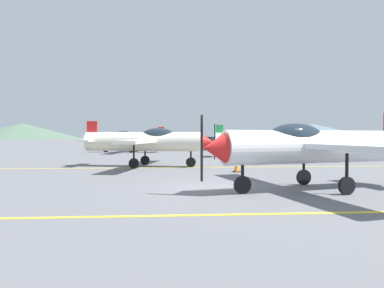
% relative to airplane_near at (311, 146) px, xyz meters
% --- Properties ---
extents(ground_plane, '(400.00, 400.00, 0.00)m').
position_rel_airplane_near_xyz_m(ground_plane, '(-2.96, 0.19, -1.54)').
color(ground_plane, slate).
extents(apron_line_near, '(80.00, 0.16, 0.01)m').
position_rel_airplane_near_xyz_m(apron_line_near, '(-2.96, -3.42, -1.53)').
color(apron_line_near, yellow).
rests_on(apron_line_near, ground_plane).
extents(apron_line_far, '(80.00, 0.16, 0.01)m').
position_rel_airplane_near_xyz_m(apron_line_far, '(-2.96, 8.28, -1.53)').
color(apron_line_far, yellow).
rests_on(apron_line_far, ground_plane).
extents(airplane_near, '(7.99, 9.09, 2.73)m').
position_rel_airplane_near_xyz_m(airplane_near, '(0.00, 0.00, 0.00)').
color(airplane_near, silver).
rests_on(airplane_near, ground_plane).
extents(airplane_mid, '(7.99, 9.10, 2.73)m').
position_rel_airplane_near_xyz_m(airplane_mid, '(-6.08, 9.09, 0.00)').
color(airplane_mid, silver).
rests_on(airplane_mid, ground_plane).
extents(airplane_far, '(7.96, 9.14, 2.73)m').
position_rel_airplane_near_xyz_m(airplane_far, '(2.96, 17.13, 0.00)').
color(airplane_far, white).
rests_on(airplane_far, ground_plane).
extents(airplane_back, '(7.97, 9.13, 2.73)m').
position_rel_airplane_near_xyz_m(airplane_back, '(-9.02, 25.74, 0.00)').
color(airplane_back, silver).
rests_on(airplane_back, ground_plane).
extents(car_sedan, '(3.92, 4.56, 1.62)m').
position_rel_airplane_near_xyz_m(car_sedan, '(0.24, 30.81, -0.69)').
color(car_sedan, black).
rests_on(car_sedan, ground_plane).
extents(traffic_cone_front, '(0.36, 0.36, 0.59)m').
position_rel_airplane_near_xyz_m(traffic_cone_front, '(-1.41, 5.81, -1.25)').
color(traffic_cone_front, black).
rests_on(traffic_cone_front, ground_plane).
extents(hill_left, '(51.87, 51.87, 6.92)m').
position_rel_airplane_near_xyz_m(hill_left, '(-69.90, 147.85, 1.93)').
color(hill_left, '#4C6651').
rests_on(hill_left, ground_plane).
extents(hill_centerleft, '(60.71, 60.71, 7.19)m').
position_rel_airplane_near_xyz_m(hill_centerleft, '(69.47, 159.81, 2.06)').
color(hill_centerleft, slate).
rests_on(hill_centerleft, ground_plane).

